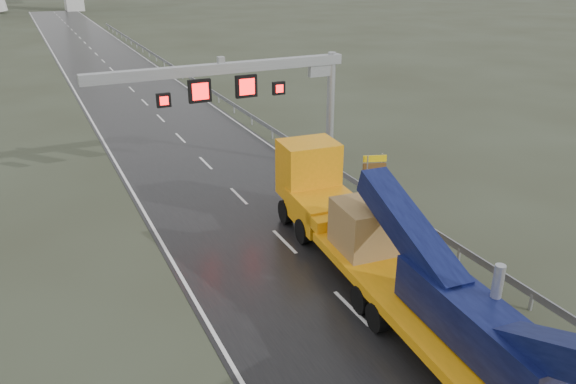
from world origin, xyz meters
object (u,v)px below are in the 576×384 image
sign_gantry (258,87)px  heavy_haul_truck (383,250)px  exit_sign_pair (374,166)px  striped_barrier (335,151)px

sign_gantry → heavy_haul_truck: 13.95m
sign_gantry → exit_sign_pair: 7.98m
sign_gantry → exit_sign_pair: bearing=-43.5°
heavy_haul_truck → exit_sign_pair: heavy_haul_truck is taller
exit_sign_pair → striped_barrier: (0.90, 5.92, -1.06)m
heavy_haul_truck → striped_barrier: bearing=71.1°
exit_sign_pair → striped_barrier: bearing=100.9°
sign_gantry → striped_barrier: bearing=11.2°
sign_gantry → exit_sign_pair: (5.00, -4.75, -4.02)m
heavy_haul_truck → striped_barrier: size_ratio=19.77×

